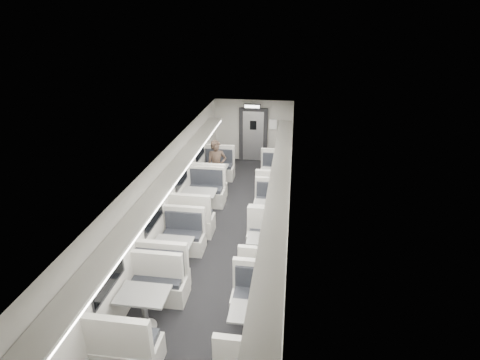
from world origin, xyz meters
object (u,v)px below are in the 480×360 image
(booth_right_b, at_px, (269,215))
(vestibule_door, at_px, (253,135))
(booth_left_b, at_px, (199,204))
(booth_right_d, at_px, (253,327))
(booth_right_c, at_px, (264,251))
(booth_right_a, at_px, (274,181))
(passenger, at_px, (217,167))
(exit_sign, at_px, (252,106))
(booth_left_c, at_px, (174,255))
(booth_left_d, at_px, (145,310))
(booth_left_a, at_px, (214,177))

(booth_right_b, xyz_separation_m, vestibule_door, (-1.00, 5.03, 0.68))
(booth_left_b, distance_m, booth_right_d, 4.72)
(booth_right_c, xyz_separation_m, vestibule_door, (-1.00, 6.70, 0.69))
(booth_right_a, height_order, passenger, passenger)
(booth_right_c, height_order, booth_right_d, booth_right_d)
(booth_left_b, distance_m, passenger, 1.79)
(booth_right_d, height_order, exit_sign, exit_sign)
(booth_left_c, xyz_separation_m, booth_right_c, (2.00, 0.50, -0.02))
(booth_right_b, bearing_deg, booth_left_b, 172.83)
(booth_left_b, bearing_deg, booth_left_c, -90.00)
(booth_left_d, height_order, exit_sign, exit_sign)
(booth_left_b, xyz_separation_m, booth_right_b, (2.00, -0.25, -0.06))
(booth_left_c, xyz_separation_m, vestibule_door, (1.00, 7.20, 0.67))
(booth_left_c, bearing_deg, booth_left_a, 90.00)
(booth_left_c, bearing_deg, booth_left_b, 90.00)
(booth_right_c, height_order, vestibule_door, vestibule_door)
(booth_right_c, relative_size, vestibule_door, 0.93)
(booth_right_a, relative_size, booth_right_c, 1.08)
(booth_right_a, bearing_deg, booth_left_b, -134.59)
(booth_right_d, bearing_deg, booth_left_a, 107.64)
(booth_left_c, xyz_separation_m, booth_left_d, (0.00, -1.75, 0.03))
(booth_right_b, height_order, passenger, passenger)
(booth_left_d, distance_m, exit_sign, 8.73)
(booth_left_d, distance_m, booth_right_c, 3.01)
(vestibule_door, bearing_deg, exit_sign, -90.00)
(booth_left_c, xyz_separation_m, booth_right_b, (2.00, 2.17, -0.02))
(passenger, bearing_deg, booth_left_d, -111.84)
(booth_left_c, bearing_deg, booth_right_d, -42.72)
(booth_left_c, distance_m, booth_right_b, 2.95)
(booth_left_a, xyz_separation_m, booth_right_a, (2.00, 0.01, -0.01))
(booth_left_b, height_order, booth_left_d, booth_left_b)
(booth_left_c, height_order, booth_right_b, booth_left_c)
(booth_left_c, relative_size, booth_left_d, 0.93)
(booth_left_c, distance_m, exit_sign, 7.05)
(vestibule_door, xyz_separation_m, exit_sign, (0.00, -0.49, 1.24))
(booth_left_a, bearing_deg, booth_right_a, 0.25)
(booth_left_a, distance_m, booth_right_c, 4.42)
(booth_right_a, bearing_deg, exit_sign, 113.88)
(booth_right_d, bearing_deg, passenger, 107.05)
(booth_right_b, distance_m, exit_sign, 5.03)
(vestibule_door, bearing_deg, passenger, -105.30)
(booth_right_a, bearing_deg, booth_left_a, -179.75)
(booth_left_d, distance_m, passenger, 5.92)
(booth_right_d, xyz_separation_m, passenger, (-1.84, 5.99, 0.51))
(booth_left_d, bearing_deg, booth_right_c, 48.41)
(booth_right_d, relative_size, exit_sign, 3.29)
(booth_left_c, distance_m, passenger, 4.17)
(booth_left_a, xyz_separation_m, booth_right_c, (2.00, -3.94, -0.04))
(booth_left_b, distance_m, booth_right_b, 2.02)
(booth_left_b, relative_size, booth_left_c, 1.11)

